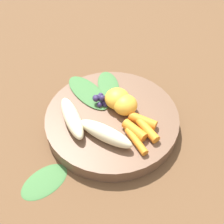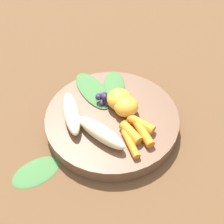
{
  "view_description": "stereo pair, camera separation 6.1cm",
  "coord_description": "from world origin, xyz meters",
  "px_view_note": "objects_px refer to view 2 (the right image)",
  "views": [
    {
      "loc": [
        0.28,
        -0.3,
        0.49
      ],
      "look_at": [
        0.0,
        0.0,
        0.04
      ],
      "focal_mm": 47.23,
      "sensor_mm": 36.0,
      "label": 1
    },
    {
      "loc": [
        0.32,
        -0.26,
        0.49
      ],
      "look_at": [
        0.0,
        0.0,
        0.04
      ],
      "focal_mm": 47.23,
      "sensor_mm": 36.0,
      "label": 2
    }
  ],
  "objects_px": {
    "banana_peeled_left": "(101,133)",
    "banana_peeled_right": "(71,113)",
    "orange_segment_near": "(119,99)",
    "kale_leaf_stray": "(35,170)",
    "bowl": "(112,120)"
  },
  "relations": [
    {
      "from": "orange_segment_near",
      "to": "kale_leaf_stray",
      "type": "bearing_deg",
      "value": -88.11
    },
    {
      "from": "banana_peeled_left",
      "to": "banana_peeled_right",
      "type": "bearing_deg",
      "value": -179.4
    },
    {
      "from": "banana_peeled_left",
      "to": "banana_peeled_right",
      "type": "height_order",
      "value": "same"
    },
    {
      "from": "orange_segment_near",
      "to": "kale_leaf_stray",
      "type": "xyz_separation_m",
      "value": [
        0.01,
        -0.21,
        -0.05
      ]
    },
    {
      "from": "orange_segment_near",
      "to": "kale_leaf_stray",
      "type": "relative_size",
      "value": 0.56
    },
    {
      "from": "bowl",
      "to": "orange_segment_near",
      "type": "distance_m",
      "value": 0.05
    },
    {
      "from": "bowl",
      "to": "banana_peeled_left",
      "type": "height_order",
      "value": "banana_peeled_left"
    },
    {
      "from": "banana_peeled_left",
      "to": "banana_peeled_right",
      "type": "distance_m",
      "value": 0.08
    },
    {
      "from": "banana_peeled_left",
      "to": "kale_leaf_stray",
      "type": "xyz_separation_m",
      "value": [
        -0.04,
        -0.13,
        -0.04
      ]
    },
    {
      "from": "orange_segment_near",
      "to": "kale_leaf_stray",
      "type": "height_order",
      "value": "orange_segment_near"
    },
    {
      "from": "orange_segment_near",
      "to": "banana_peeled_right",
      "type": "bearing_deg",
      "value": -108.94
    },
    {
      "from": "banana_peeled_left",
      "to": "kale_leaf_stray",
      "type": "height_order",
      "value": "banana_peeled_left"
    },
    {
      "from": "banana_peeled_left",
      "to": "banana_peeled_right",
      "type": "relative_size",
      "value": 1.0
    },
    {
      "from": "kale_leaf_stray",
      "to": "orange_segment_near",
      "type": "bearing_deg",
      "value": -172.83
    },
    {
      "from": "kale_leaf_stray",
      "to": "bowl",
      "type": "bearing_deg",
      "value": -176.09
    }
  ]
}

